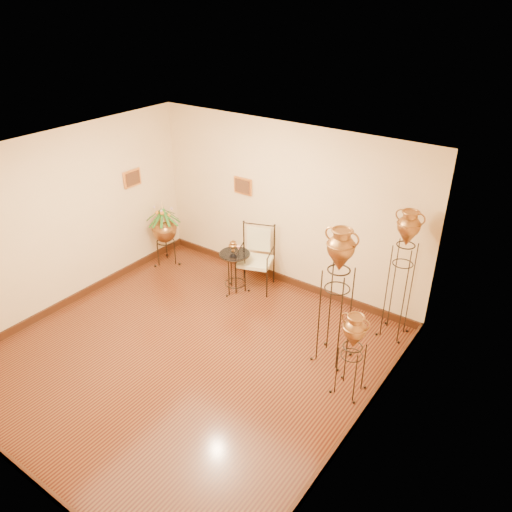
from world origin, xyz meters
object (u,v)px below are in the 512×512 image
Objects in this scene: amphora_mid at (336,296)px; armchair at (255,259)px; amphora_tall at (401,274)px; side_table at (235,271)px; planter_urn at (164,228)px.

amphora_mid is 1.82× the size of armchair.
amphora_tall reaches higher than armchair.
amphora_mid is at bearing -115.24° from amphora_tall.
armchair reaches higher than side_table.
side_table is (1.65, -0.04, -0.34)m from planter_urn.
armchair is at bearing 155.26° from amphora_mid.
side_table is at bearing -147.32° from armchair.
armchair is 0.40m from side_table.
planter_urn reaches higher than side_table.
amphora_mid is at bearing -44.90° from armchair.
side_table is at bearing -171.23° from amphora_tall.
planter_urn is at bearing 167.13° from armchair.
amphora_tall is 2.48m from armchair.
side_table is (-2.65, -0.41, -0.65)m from amphora_tall.
amphora_tall is at bearing 8.77° from side_table.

